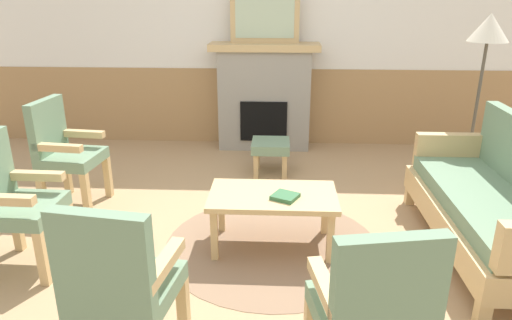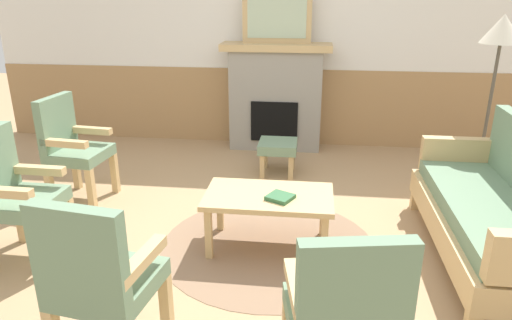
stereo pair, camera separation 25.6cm
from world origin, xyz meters
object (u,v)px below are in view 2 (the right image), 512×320
(fireplace, at_px, (276,96))
(armchair_front_left, at_px, (345,314))
(footstool, at_px, (278,148))
(armchair_near_fireplace, at_px, (72,144))
(armchair_front_center, at_px, (99,276))
(couch, at_px, (495,212))
(book_on_table, at_px, (280,197))
(armchair_by_window_left, at_px, (12,190))
(coffee_table, at_px, (269,201))
(floor_lamp_by_couch, at_px, (501,41))
(framed_picture, at_px, (277,18))

(fireplace, distance_m, armchair_front_left, 3.93)
(footstool, height_order, armchair_front_left, armchair_front_left)
(footstool, height_order, armchair_near_fireplace, armchair_near_fireplace)
(fireplace, height_order, armchair_front_center, fireplace)
(couch, bearing_deg, armchair_front_left, -128.38)
(book_on_table, bearing_deg, armchair_front_center, -123.66)
(book_on_table, bearing_deg, armchair_by_window_left, -171.09)
(coffee_table, height_order, floor_lamp_by_couch, floor_lamp_by_couch)
(fireplace, height_order, couch, fireplace)
(fireplace, bearing_deg, floor_lamp_by_couch, -29.09)
(armchair_near_fireplace, bearing_deg, footstool, 25.06)
(book_on_table, relative_size, armchair_near_fireplace, 0.18)
(armchair_by_window_left, xyz_separation_m, armchair_front_center, (1.07, -0.94, 0.00))
(armchair_front_left, bearing_deg, armchair_near_fireplace, 138.03)
(armchair_near_fireplace, bearing_deg, floor_lamp_by_couch, 9.02)
(framed_picture, bearing_deg, book_on_table, -84.53)
(framed_picture, height_order, floor_lamp_by_couch, framed_picture)
(coffee_table, distance_m, footstool, 1.54)
(fireplace, relative_size, coffee_table, 1.35)
(fireplace, distance_m, armchair_near_fireplace, 2.47)
(footstool, distance_m, armchair_front_center, 2.93)
(armchair_front_left, relative_size, armchair_front_center, 1.00)
(armchair_near_fireplace, height_order, armchair_front_left, same)
(armchair_near_fireplace, bearing_deg, fireplace, 45.29)
(fireplace, relative_size, armchair_by_window_left, 1.33)
(floor_lamp_by_couch, bearing_deg, fireplace, 150.91)
(coffee_table, xyz_separation_m, armchair_by_window_left, (-1.80, -0.37, 0.15))
(floor_lamp_by_couch, bearing_deg, armchair_near_fireplace, -170.98)
(couch, height_order, footstool, couch)
(armchair_front_left, height_order, armchair_front_center, same)
(footstool, height_order, armchair_front_center, armchair_front_center)
(book_on_table, height_order, armchair_front_center, armchair_front_center)
(armchair_front_center, bearing_deg, fireplace, 81.15)
(coffee_table, relative_size, armchair_near_fireplace, 0.98)
(book_on_table, distance_m, floor_lamp_by_couch, 2.48)
(armchair_near_fireplace, xyz_separation_m, armchair_front_center, (1.16, -1.98, 0.00))
(framed_picture, bearing_deg, coffee_table, -86.49)
(armchair_front_center, bearing_deg, floor_lamp_by_couch, 44.24)
(armchair_by_window_left, height_order, armchair_front_center, same)
(couch, relative_size, armchair_by_window_left, 1.84)
(fireplace, height_order, book_on_table, fireplace)
(fireplace, xyz_separation_m, book_on_table, (0.24, -2.50, -0.20))
(couch, relative_size, coffee_table, 1.88)
(armchair_front_center, bearing_deg, armchair_near_fireplace, 120.32)
(book_on_table, xyz_separation_m, armchair_front_center, (-0.82, -1.23, 0.08))
(framed_picture, height_order, armchair_front_left, framed_picture)
(floor_lamp_by_couch, bearing_deg, framed_picture, 150.91)
(armchair_by_window_left, relative_size, floor_lamp_by_couch, 0.58)
(armchair_by_window_left, bearing_deg, coffee_table, 11.65)
(book_on_table, distance_m, armchair_front_left, 1.43)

